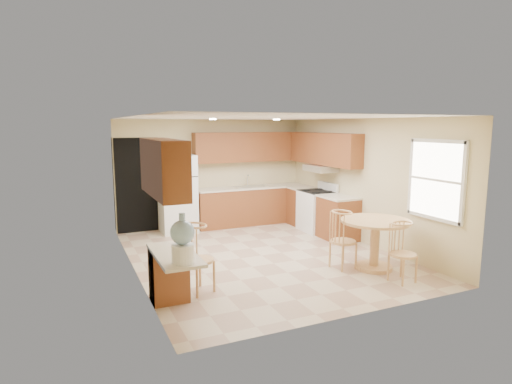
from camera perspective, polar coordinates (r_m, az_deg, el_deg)
name	(u,v)px	position (r m, az deg, el deg)	size (l,w,h in m)	color
floor	(262,255)	(7.94, 0.74, -8.46)	(5.50, 5.50, 0.00)	tan
ceiling	(262,118)	(7.58, 0.78, 9.90)	(4.50, 5.50, 0.02)	white
wall_back	(213,173)	(10.20, -5.78, 2.56)	(4.50, 0.02, 2.50)	#CEC28B
wall_front	(357,218)	(5.33, 13.34, -3.45)	(4.50, 0.02, 2.50)	#CEC28B
wall_left	(133,197)	(7.02, -16.13, -0.61)	(0.02, 5.50, 2.50)	#CEC28B
wall_right	(363,182)	(8.84, 14.11, 1.36)	(0.02, 5.50, 2.50)	#CEC28B
doorway	(138,185)	(9.80, -15.48, 0.85)	(0.90, 0.02, 2.10)	black
base_cab_back	(252,206)	(10.35, -0.58, -1.86)	(2.75, 0.60, 0.87)	brown
counter_back	(252,187)	(10.28, -0.58, 0.63)	(2.75, 0.63, 0.04)	beige
base_cab_right_a	(303,207)	(10.31, 6.24, -1.96)	(0.60, 0.59, 0.87)	brown
counter_right_a	(303,188)	(10.24, 6.28, 0.55)	(0.63, 0.59, 0.04)	beige
base_cab_right_b	(338,219)	(9.11, 10.88, -3.51)	(0.60, 0.80, 0.87)	brown
counter_right_b	(339,197)	(9.03, 10.96, -0.69)	(0.63, 0.80, 0.04)	beige
upper_cab_back	(249,147)	(10.31, -0.89, 6.02)	(2.75, 0.33, 0.70)	brown
upper_cab_right	(324,149)	(9.67, 9.02, 5.72)	(0.33, 2.42, 0.70)	brown
upper_cab_left	(163,168)	(5.41, -12.24, 3.20)	(0.33, 1.40, 0.70)	brown
sink	(251,186)	(10.26, -0.71, 0.75)	(0.78, 0.44, 0.01)	silver
range_hood	(321,168)	(9.63, 8.63, 3.15)	(0.50, 0.76, 0.14)	silver
desk_pedestal	(169,275)	(6.02, -11.53, -10.77)	(0.48, 0.42, 0.72)	brown
desk_top	(175,255)	(5.55, -10.78, -8.23)	(0.50, 1.20, 0.04)	beige
window	(436,180)	(7.44, 22.88, 1.50)	(0.06, 1.12, 1.30)	white
can_light_a	(213,119)	(8.51, -5.79, 9.64)	(0.14, 0.14, 0.02)	white
can_light_b	(277,119)	(9.05, 2.77, 9.63)	(0.14, 0.14, 0.02)	white
refrigerator	(177,194)	(9.65, -10.43, -0.22)	(0.76, 0.74, 1.73)	white
stove	(317,210)	(9.73, 8.13, -2.45)	(0.65, 0.76, 1.09)	white
dining_table	(375,237)	(7.35, 15.58, -5.79)	(1.13, 1.13, 0.83)	tan
chair_table_a	(347,235)	(7.19, 12.01, -5.65)	(0.42, 0.55, 0.96)	tan
chair_table_b	(408,248)	(6.82, 19.55, -7.08)	(0.40, 0.40, 0.90)	tan
chair_desk	(200,253)	(6.07, -7.47, -8.08)	(0.44, 0.56, 0.99)	tan
water_crock	(183,241)	(5.07, -9.76, -6.43)	(0.29, 0.29, 0.59)	white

